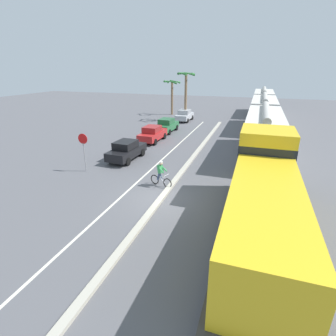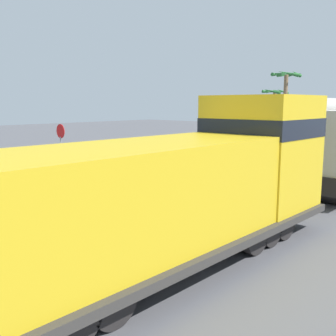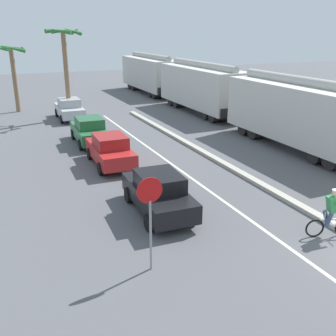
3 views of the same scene
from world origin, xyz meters
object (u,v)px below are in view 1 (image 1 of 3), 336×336
object	(u,v)px
parked_car_silver	(185,115)
palm_tree_far	(172,89)
parked_car_black	(127,150)
palm_tree_near	(186,84)
locomotive	(263,198)
parked_car_red	(153,134)
parked_car_green	(167,125)
hopper_car_trailing	(263,101)
stop_sign	(83,145)
hopper_car_lead	(263,133)
cyclist	(161,174)
hopper_car_middle	(263,112)

from	to	relation	value
parked_car_silver	palm_tree_far	xyz separation A→B (m)	(-3.49, 4.72, 3.28)
parked_car_black	palm_tree_near	bearing A→B (deg)	89.57
locomotive	parked_car_red	world-z (taller)	locomotive
locomotive	parked_car_black	distance (m)	13.12
locomotive	parked_car_green	xyz separation A→B (m)	(-10.84, 18.14, -0.98)
parked_car_red	palm_tree_far	distance (m)	17.33
hopper_car_trailing	parked_car_silver	world-z (taller)	hopper_car_trailing
stop_sign	hopper_car_lead	bearing A→B (deg)	33.09
parked_car_silver	hopper_car_trailing	bearing A→B (deg)	42.53
locomotive	parked_car_red	bearing A→B (deg)	128.56
hopper_car_lead	locomotive	bearing A→B (deg)	-90.00
parked_car_silver	parked_car_red	bearing A→B (deg)	-90.95
parked_car_red	parked_car_green	xyz separation A→B (m)	(0.02, 4.53, 0.00)
parked_car_silver	cyclist	bearing A→B (deg)	-78.61
parked_car_silver	palm_tree_near	world-z (taller)	palm_tree_near
parked_car_black	parked_car_green	world-z (taller)	same
parked_car_green	hopper_car_lead	bearing A→B (deg)	-28.92
hopper_car_lead	parked_car_red	bearing A→B (deg)	172.35
parked_car_red	parked_car_silver	xyz separation A→B (m)	(0.20, 11.97, 0.00)
cyclist	parked_car_red	bearing A→B (deg)	114.55
parked_car_green	palm_tree_far	size ratio (longest dim) A/B	0.76
hopper_car_trailing	parked_car_black	xyz separation A→B (m)	(-10.74, -27.89, -1.26)
hopper_car_trailing	parked_car_black	bearing A→B (deg)	-111.07
parked_car_black	palm_tree_far	bearing A→B (deg)	98.47
hopper_car_middle	parked_car_black	bearing A→B (deg)	-123.41
locomotive	parked_car_black	size ratio (longest dim) A/B	2.72
parked_car_green	palm_tree_far	world-z (taller)	palm_tree_far
hopper_car_middle	hopper_car_trailing	world-z (taller)	same
cyclist	hopper_car_trailing	bearing A→B (deg)	79.05
hopper_car_middle	stop_sign	xyz separation A→B (m)	(-12.41, -19.69, -0.05)
parked_car_silver	parked_car_green	bearing A→B (deg)	-91.41
parked_car_red	stop_sign	xyz separation A→B (m)	(-1.56, -9.55, 1.21)
locomotive	palm_tree_far	distance (m)	33.53
parked_car_red	cyclist	xyz separation A→B (m)	(4.67, -10.22, 0.00)
hopper_car_middle	stop_sign	bearing A→B (deg)	-122.23
hopper_car_lead	hopper_car_middle	world-z (taller)	same
parked_car_black	stop_sign	size ratio (longest dim) A/B	1.48
parked_car_black	hopper_car_lead	bearing A→B (deg)	23.57
parked_car_red	palm_tree_far	bearing A→B (deg)	101.16
locomotive	cyclist	world-z (taller)	locomotive
hopper_car_lead	parked_car_green	xyz separation A→B (m)	(-10.84, 5.99, -1.26)
cyclist	palm_tree_near	bearing A→B (deg)	101.16
hopper_car_lead	palm_tree_near	xyz separation A→B (m)	(-10.61, 13.66, 3.04)
stop_sign	palm_tree_far	distance (m)	26.38
cyclist	locomotive	bearing A→B (deg)	-28.74
palm_tree_near	hopper_car_lead	bearing A→B (deg)	-52.18
hopper_car_lead	parked_car_red	world-z (taller)	hopper_car_lead
cyclist	palm_tree_far	size ratio (longest dim) A/B	0.31
cyclist	stop_sign	distance (m)	6.38
hopper_car_trailing	parked_car_silver	bearing A→B (deg)	-137.47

